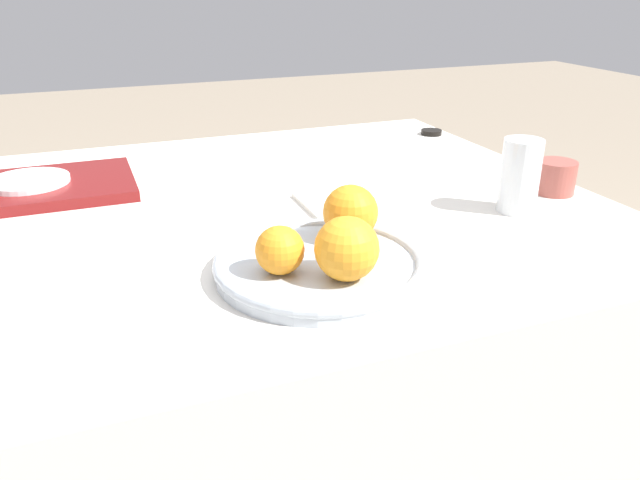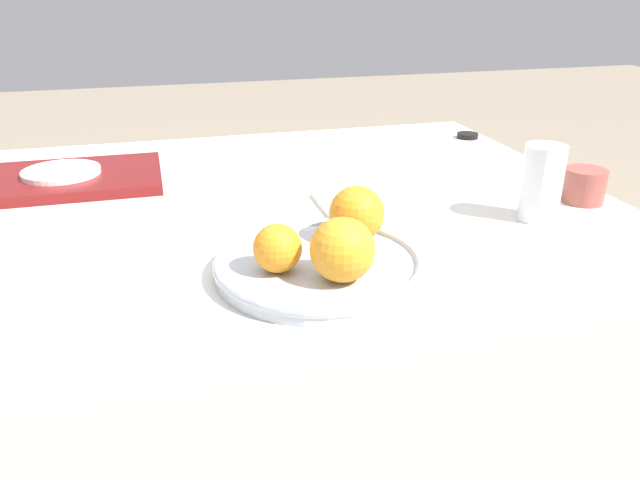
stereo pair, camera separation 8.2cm
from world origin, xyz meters
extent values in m
cube|color=silver|center=(0.00, 0.00, 0.38)|extent=(1.33, 1.01, 0.76)
cylinder|color=#B2BCC6|center=(0.07, -0.29, 0.77)|extent=(0.28, 0.28, 0.02)
torus|color=#B2BCC6|center=(0.07, -0.29, 0.78)|extent=(0.29, 0.29, 0.02)
sphere|color=orange|center=(0.01, -0.30, 0.81)|extent=(0.06, 0.06, 0.06)
sphere|color=orange|center=(0.14, -0.23, 0.82)|extent=(0.08, 0.08, 0.08)
sphere|color=orange|center=(0.08, -0.35, 0.82)|extent=(0.08, 0.08, 0.08)
cylinder|color=silver|center=(0.47, -0.19, 0.82)|extent=(0.07, 0.07, 0.12)
cube|color=maroon|center=(-0.30, 0.21, 0.77)|extent=(0.37, 0.24, 0.02)
cylinder|color=white|center=(-0.30, 0.21, 0.78)|extent=(0.14, 0.14, 0.01)
cylinder|color=#9E4C42|center=(0.60, -0.14, 0.79)|extent=(0.07, 0.07, 0.06)
cube|color=silver|center=(0.20, -0.06, 0.76)|extent=(0.13, 0.15, 0.01)
cylinder|color=black|center=(0.62, 0.33, 0.77)|extent=(0.05, 0.05, 0.01)
camera|label=1|loc=(-0.21, -1.00, 1.14)|focal=35.00mm
camera|label=2|loc=(-0.13, -1.02, 1.14)|focal=35.00mm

